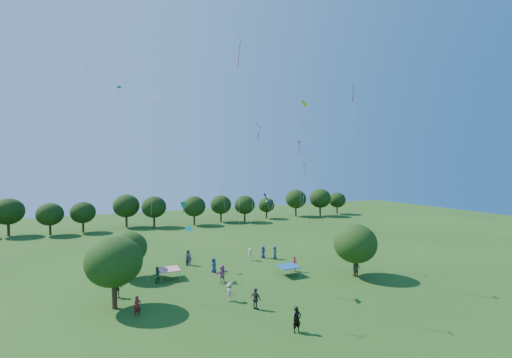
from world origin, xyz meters
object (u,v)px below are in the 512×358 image
object	(u,v)px
near_tree_west	(114,261)
tent_red_stripe	(169,269)
tent_blue	(288,266)
near_tree_north	(128,248)
near_tree_east	(355,243)
red_high_kite	(239,81)
man_in_black	(297,320)
pirate_kite	(268,199)

from	to	relation	value
near_tree_west	tent_red_stripe	bearing A→B (deg)	46.13
near_tree_west	tent_blue	xyz separation A→B (m)	(18.04, 1.53, -3.04)
near_tree_north	near_tree_east	size ratio (longest dim) A/B	0.88
near_tree_east	tent_red_stripe	xyz separation A→B (m)	(-18.92, 7.84, -2.66)
near_tree_east	red_high_kite	size ratio (longest dim) A/B	0.22
tent_red_stripe	man_in_black	distance (m)	17.35
red_high_kite	tent_blue	bearing A→B (deg)	-32.52
near_tree_west	man_in_black	size ratio (longest dim) A/B	3.27
near_tree_east	red_high_kite	world-z (taller)	red_high_kite
near_tree_east	man_in_black	bearing A→B (deg)	-146.60
tent_blue	red_high_kite	size ratio (longest dim) A/B	0.08
man_in_black	tent_blue	bearing A→B (deg)	59.57
near_tree_west	tent_blue	bearing A→B (deg)	4.85
near_tree_east	man_in_black	size ratio (longest dim) A/B	3.06
man_in_black	red_high_kite	bearing A→B (deg)	81.36
near_tree_west	near_tree_east	bearing A→B (deg)	-4.42
near_tree_west	near_tree_north	size ratio (longest dim) A/B	1.21
near_tree_west	tent_blue	distance (m)	18.36
man_in_black	red_high_kite	world-z (taller)	red_high_kite
near_tree_west	near_tree_east	world-z (taller)	near_tree_west
man_in_black	near_tree_north	bearing A→B (deg)	116.13
near_tree_east	tent_blue	xyz separation A→B (m)	(-6.59, 3.43, -2.66)
red_high_kite	man_in_black	bearing A→B (deg)	-95.45
tent_red_stripe	man_in_black	xyz separation A→B (m)	(6.27, -16.18, -0.08)
pirate_kite	red_high_kite	distance (m)	14.23
near_tree_west	pirate_kite	size ratio (longest dim) A/B	0.76
near_tree_east	tent_blue	distance (m)	7.89
man_in_black	pirate_kite	world-z (taller)	pirate_kite
near_tree_north	pirate_kite	bearing A→B (deg)	-38.36
tent_red_stripe	red_high_kite	world-z (taller)	red_high_kite
tent_blue	man_in_black	bearing A→B (deg)	-117.24
near_tree_north	red_high_kite	distance (m)	22.13
near_tree_west	near_tree_east	xyz separation A→B (m)	(24.62, -1.90, -0.39)
near_tree_east	red_high_kite	xyz separation A→B (m)	(-11.24, 6.40, 18.12)
near_tree_west	pirate_kite	world-z (taller)	pirate_kite
tent_blue	man_in_black	world-z (taller)	man_in_black
near_tree_north	man_in_black	xyz separation A→B (m)	(10.25, -18.25, -2.37)
near_tree_east	tent_red_stripe	bearing A→B (deg)	157.49
tent_red_stripe	man_in_black	size ratio (longest dim) A/B	1.15
near_tree_north	man_in_black	world-z (taller)	near_tree_north
near_tree_west	tent_red_stripe	xyz separation A→B (m)	(5.71, 5.94, -3.04)
near_tree_west	man_in_black	bearing A→B (deg)	-40.54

